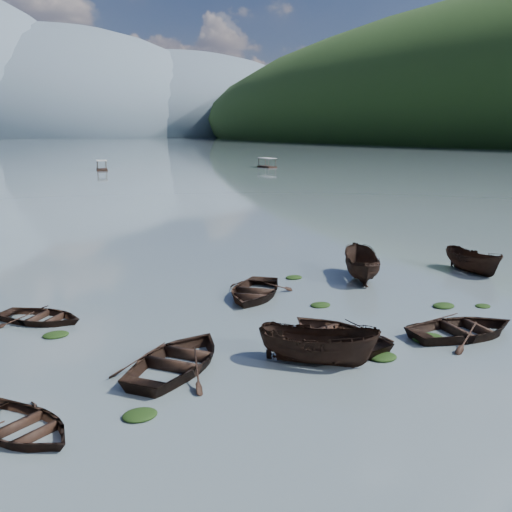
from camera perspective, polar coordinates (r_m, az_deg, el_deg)
name	(u,v)px	position (r m, az deg, el deg)	size (l,w,h in m)	color
ground_plane	(423,379)	(20.70, 16.39, -11.75)	(2400.00, 2400.00, 0.00)	#536168
haze_mtn_c	(57,137)	(926.05, -19.30, 11.20)	(520.00, 520.00, 260.00)	#475666
haze_mtn_d	(170,136)	(972.25, -8.58, 11.77)	(520.00, 520.00, 220.00)	#475666
rowboat_0	(21,433)	(18.00, -22.48, -16.05)	(2.82, 3.94, 0.82)	black
rowboat_1	(179,368)	(20.96, -7.72, -11.03)	(3.66, 5.12, 1.06)	black
rowboat_2	(318,363)	(21.26, 6.18, -10.64)	(1.67, 4.43, 1.71)	black
rowboat_3	(337,341)	(23.53, 8.07, -8.37)	(3.38, 4.73, 0.98)	black
rowboat_4	(463,336)	(25.33, 20.03, -7.50)	(3.47, 4.85, 1.01)	black
rowboat_5	(472,272)	(36.56, 20.82, -1.54)	(1.62, 4.30, 1.66)	black
rowboat_6	(41,322)	(27.26, -20.71, -6.15)	(2.84, 3.98, 0.82)	black
rowboat_7	(254,297)	(29.22, -0.22, -4.10)	(3.54, 4.95, 1.03)	black
rowboat_8	(360,279)	(33.20, 10.39, -2.28)	(1.84, 4.90, 1.89)	black
weed_clump_0	(140,417)	(17.90, -11.53, -15.47)	(1.06, 0.87, 0.23)	black
weed_clump_1	(383,359)	(22.08, 12.60, -9.98)	(1.09, 0.87, 0.24)	black
weed_clump_2	(428,340)	(24.34, 16.80, -8.08)	(1.36, 1.09, 0.29)	black
weed_clump_3	(483,307)	(29.72, 21.74, -4.72)	(0.78, 0.66, 0.17)	black
weed_clump_4	(444,307)	(29.03, 18.25, -4.85)	(1.12, 0.89, 0.23)	black
weed_clump_5	(56,336)	(25.20, -19.38, -7.56)	(1.06, 0.85, 0.22)	black
weed_clump_6	(321,306)	(27.89, 6.47, -4.98)	(1.02, 0.85, 0.21)	black
weed_clump_7	(294,278)	(32.90, 3.82, -2.24)	(1.00, 0.80, 0.22)	black
pontoon_centre	(102,170)	(128.63, -15.15, 8.27)	(2.22, 5.32, 2.04)	black
pontoon_right	(267,167)	(134.22, 1.11, 8.85)	(2.28, 5.46, 2.09)	black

